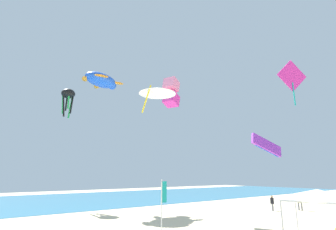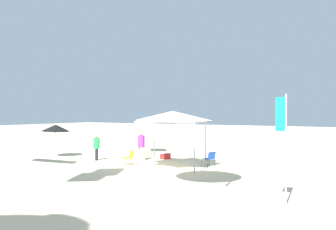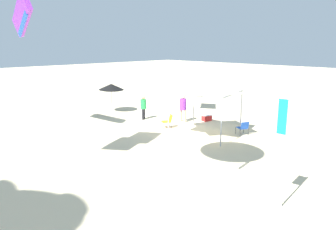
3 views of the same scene
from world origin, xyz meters
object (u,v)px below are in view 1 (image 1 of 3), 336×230
Objects in this scene: kite_delta_white at (157,91)px; kite_box_pink at (171,92)px; kite_turtle_blue at (101,81)px; kite_diamond_magenta at (292,77)px; kite_parafoil_purple at (267,145)px; kite_octopus_black at (68,95)px; person_far_stroller at (300,200)px; canopy_tent at (318,195)px; banner_flag at (162,207)px; person_kite_handler at (272,202)px.

kite_delta_white is 6.40m from kite_box_pink.
kite_turtle_blue reaches higher than kite_box_pink.
kite_parafoil_purple is (2.68, 4.41, -4.87)m from kite_diamond_magenta.
kite_octopus_black is 1.11× the size of kite_parafoil_purple.
kite_delta_white is (-7.91, 7.50, -0.69)m from kite_diamond_magenta.
kite_diamond_magenta is 28.66m from kite_octopus_black.
person_far_stroller is 9.33m from kite_parafoil_purple.
canopy_tent is 1.07× the size of banner_flag.
canopy_tent is 16.59m from person_far_stroller.
banner_flag is (-6.87, 4.86, -0.59)m from canopy_tent.
kite_turtle_blue is at bearing 130.43° from kite_parafoil_purple.
kite_turtle_blue reaches higher than kite_diamond_magenta.
kite_parafoil_purple is (-7.44, -1.16, 5.51)m from person_far_stroller.
person_far_stroller reaches higher than person_kite_handler.
kite_parafoil_purple is (9.64, -18.33, -10.07)m from kite_turtle_blue.
kite_delta_white is at bearing 58.68° from banner_flag.
kite_delta_white is at bearing 69.74° from person_far_stroller.
kite_octopus_black reaches higher than kite_parafoil_purple.
kite_octopus_black is (-6.00, 29.16, 12.08)m from canopy_tent.
person_kite_handler is at bearing 40.33° from canopy_tent.
person_kite_handler is at bearing 44.80° from person_far_stroller.
kite_box_pink is (7.78, 9.28, 10.45)m from banner_flag.
kite_octopus_black reaches higher than person_far_stroller.
kite_box_pink reaches higher than kite_parafoil_purple.
kite_parafoil_purple is at bearing 84.70° from person_far_stroller.
banner_flag is 19.15m from person_kite_handler.
kite_turtle_blue is at bearing 129.73° from kite_diamond_magenta.
kite_diamond_magenta reaches higher than kite_delta_white.
canopy_tent is 1.03× the size of kite_parafoil_purple.
banner_flag is 25.41m from kite_turtle_blue.
kite_box_pink reaches higher than banner_flag.
kite_delta_white is (-15.27, 0.27, 9.79)m from person_kite_handler.
person_far_stroller is 15.52m from kite_diamond_magenta.
kite_diamond_magenta reaches higher than banner_flag.
canopy_tent is 29.02m from kite_turtle_blue.
kite_diamond_magenta is at bearing -55.34° from kite_delta_white.
kite_box_pink is at bearing -153.26° from kite_octopus_black.
kite_diamond_magenta is 1.18× the size of kite_box_pink.
kite_delta_white is (-0.95, -15.24, -5.89)m from kite_turtle_blue.
kite_box_pink is (-3.31, 11.54, 1.18)m from kite_diamond_magenta.
kite_parafoil_purple is at bearing -92.85° from kite_turtle_blue.
kite_delta_white is at bearing 158.12° from person_kite_handler.
banner_flag is at bearing -133.21° from kite_delta_white.
person_far_stroller is 0.43× the size of kite_octopus_black.
canopy_tent is 0.62× the size of kite_turtle_blue.
person_far_stroller is (21.21, 3.31, -1.11)m from banner_flag.
kite_octopus_black is at bearing 29.93° from person_far_stroller.
kite_octopus_black reaches higher than person_kite_handler.
canopy_tent is 1.01× the size of kite_diamond_magenta.
kite_parafoil_purple is at bearing -169.82° from person_kite_handler.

